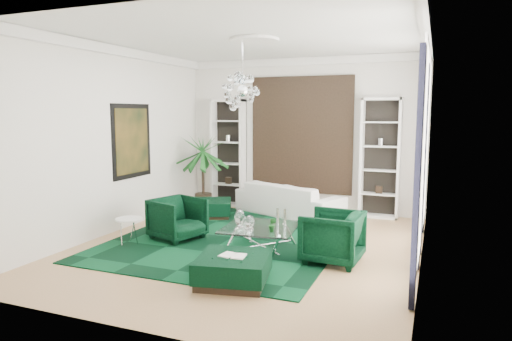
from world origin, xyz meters
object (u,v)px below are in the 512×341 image
at_px(ottoman_front, 233,269).
at_px(sofa, 289,199).
at_px(armchair_right, 332,237).
at_px(side_table, 130,232).
at_px(coffee_table, 261,238).
at_px(ottoman_side, 212,209).
at_px(armchair_left, 178,219).
at_px(palm, 203,162).

bearing_deg(ottoman_front, sofa, 97.37).
bearing_deg(sofa, ottoman_front, 118.33).
height_order(armchair_right, side_table, armchair_right).
bearing_deg(sofa, armchair_right, 140.16).
relative_size(armchair_right, coffee_table, 0.74).
bearing_deg(ottoman_side, side_table, -98.31).
bearing_deg(armchair_left, palm, 36.69).
distance_m(armchair_right, palm, 4.99).
distance_m(ottoman_front, palm, 5.31).
xyz_separation_m(armchair_left, coffee_table, (1.76, -0.07, -0.19)).
relative_size(ottoman_front, palm, 0.42).
distance_m(sofa, coffee_table, 2.94).
bearing_deg(palm, ottoman_front, -57.06).
relative_size(ottoman_side, palm, 0.37).
height_order(armchair_left, palm, palm).
bearing_deg(side_table, armchair_left, 45.41).
height_order(sofa, side_table, sofa).
height_order(coffee_table, side_table, side_table).
distance_m(coffee_table, ottoman_front, 1.64).
xyz_separation_m(armchair_left, ottoman_front, (1.96, -1.69, -0.21)).
height_order(armchair_left, armchair_right, armchair_right).
bearing_deg(side_table, ottoman_front, -21.83).
distance_m(coffee_table, ottoman_side, 2.86).
distance_m(armchair_left, armchair_right, 3.11).
height_order(sofa, coffee_table, sofa).
relative_size(armchair_left, palm, 0.37).
distance_m(coffee_table, side_table, 2.48).
distance_m(armchair_left, coffee_table, 1.78).
height_order(ottoman_side, palm, palm).
height_order(coffee_table, ottoman_side, coffee_table).
bearing_deg(armchair_right, sofa, -147.27).
distance_m(sofa, armchair_left, 3.16).
distance_m(armchair_right, coffee_table, 1.36).
xyz_separation_m(ottoman_side, side_table, (-0.38, -2.60, 0.05)).
bearing_deg(armchair_left, ottoman_side, 26.33).
bearing_deg(armchair_right, ottoman_front, -34.55).
bearing_deg(coffee_table, sofa, 97.58).
xyz_separation_m(ottoman_side, palm, (-0.61, 0.73, 1.01)).
relative_size(armchair_left, side_table, 1.77).
height_order(coffee_table, palm, palm).
distance_m(ottoman_side, side_table, 2.63).
distance_m(armchair_left, side_table, 0.93).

